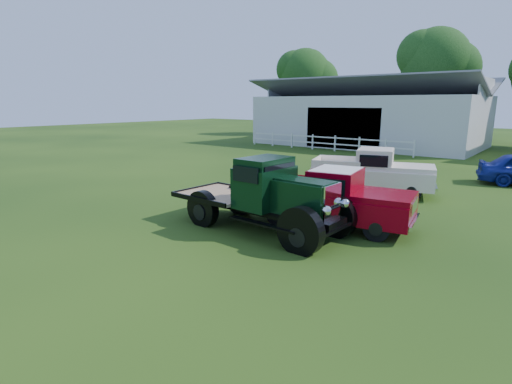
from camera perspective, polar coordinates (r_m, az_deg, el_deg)
The scene contains 8 objects.
ground at distance 11.62m, azimuth -4.50°, elevation -5.94°, with size 120.00×120.00×0.00m, color #19360F.
shed_left at distance 37.00m, azimuth 15.77°, elevation 10.83°, with size 18.80×10.20×5.60m, color silver, non-canonical shape.
fence_rail at distance 32.19m, azimuth 9.63°, elevation 6.98°, with size 14.20×0.16×1.20m, color white, non-canonical shape.
tree_a at distance 48.34m, azimuth 6.95°, elevation 14.44°, with size 6.30×6.30×10.50m, color black, non-canonical shape.
tree_b at distance 43.61m, azimuth 24.04°, elevation 14.33°, with size 6.90×6.90×11.50m, color black, non-canonical shape.
vintage_flatbed at distance 11.67m, azimuth 0.85°, elevation -0.28°, with size 5.47×2.17×2.17m, color black, non-canonical shape.
red_pickup at distance 12.32m, azimuth 10.78°, elevation -0.72°, with size 4.90×1.88×1.79m, color maroon, non-canonical shape.
white_pickup at distance 17.15m, azimuth 16.25°, elevation 2.82°, with size 4.97×1.93×1.83m, color #F6E6D0, non-canonical shape.
Camera 1 is at (7.57, -8.00, 3.71)m, focal length 28.00 mm.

